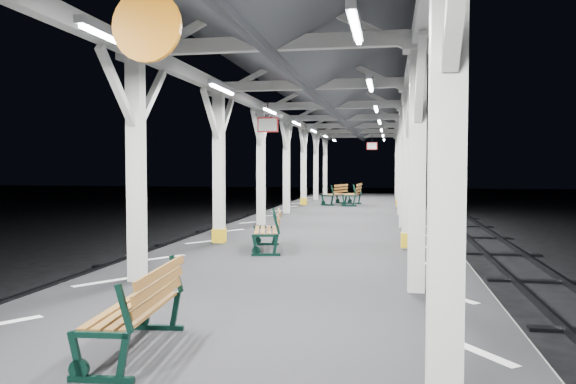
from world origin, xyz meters
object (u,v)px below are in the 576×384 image
(bench_extra, at_px, (337,194))
(bench_mid, at_px, (270,229))
(bench_near, at_px, (142,307))
(bench_far, at_px, (354,194))

(bench_extra, bearing_deg, bench_mid, -72.96)
(bench_near, height_order, bench_mid, bench_mid)
(bench_far, bearing_deg, bench_near, -87.77)
(bench_near, bearing_deg, bench_extra, 84.91)
(bench_near, bearing_deg, bench_far, 82.64)
(bench_near, xyz_separation_m, bench_far, (0.66, 19.54, 0.08))
(bench_far, bearing_deg, bench_mid, -89.42)
(bench_mid, distance_m, bench_extra, 13.56)
(bench_mid, relative_size, bench_extra, 0.90)
(bench_near, height_order, bench_extra, bench_extra)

